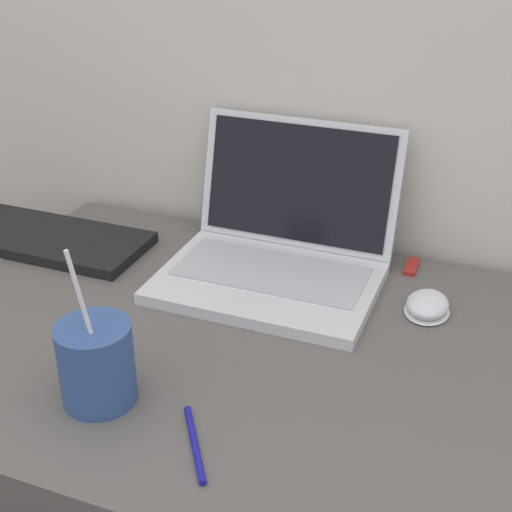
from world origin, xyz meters
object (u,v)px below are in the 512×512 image
object	(u,v)px
external_keyboard	(46,238)
usb_stick	(412,267)
laptop	(278,247)
pen	(195,444)
drink_cup	(96,362)
computer_mouse	(427,305)

from	to	relation	value
external_keyboard	usb_stick	size ratio (longest dim) A/B	6.43
laptop	pen	world-z (taller)	laptop
usb_stick	pen	world-z (taller)	same
drink_cup	laptop	bearing A→B (deg)	75.62
external_keyboard	usb_stick	xyz separation A→B (m)	(0.66, 0.15, -0.01)
drink_cup	computer_mouse	size ratio (longest dim) A/B	2.57
drink_cup	external_keyboard	bearing A→B (deg)	134.05
external_keyboard	usb_stick	bearing A→B (deg)	12.91
laptop	pen	size ratio (longest dim) A/B	3.16
laptop	usb_stick	size ratio (longest dim) A/B	5.99
computer_mouse	drink_cup	bearing A→B (deg)	-134.73
drink_cup	pen	size ratio (longest dim) A/B	1.99
computer_mouse	pen	xyz separation A→B (m)	(-0.21, -0.40, -0.01)
external_keyboard	laptop	bearing A→B (deg)	6.39
drink_cup	external_keyboard	xyz separation A→B (m)	(-0.34, 0.35, -0.05)
computer_mouse	usb_stick	xyz separation A→B (m)	(-0.05, 0.14, -0.01)
laptop	external_keyboard	xyz separation A→B (m)	(-0.44, -0.05, -0.04)
pen	external_keyboard	bearing A→B (deg)	141.88
laptop	external_keyboard	bearing A→B (deg)	-173.61
laptop	usb_stick	world-z (taller)	laptop
laptop	drink_cup	bearing A→B (deg)	-104.38
computer_mouse	pen	bearing A→B (deg)	-117.48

